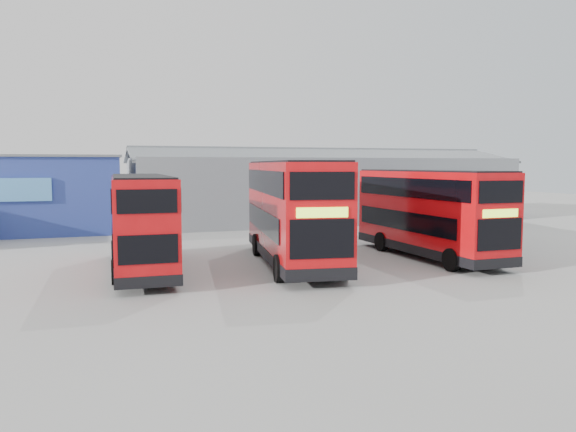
{
  "coord_description": "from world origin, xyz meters",
  "views": [
    {
      "loc": [
        -9.4,
        -23.07,
        4.49
      ],
      "look_at": [
        -0.98,
        1.64,
        2.1
      ],
      "focal_mm": 35.0,
      "sensor_mm": 36.0,
      "label": 1
    }
  ],
  "objects": [
    {
      "name": "ground_plane",
      "position": [
        0.0,
        0.0,
        0.0
      ],
      "size": [
        120.0,
        120.0,
        0.0
      ],
      "primitive_type": "plane",
      "color": "#969691",
      "rests_on": "ground"
    },
    {
      "name": "office_block",
      "position": [
        -14.0,
        17.99,
        2.58
      ],
      "size": [
        12.3,
        8.32,
        5.12
      ],
      "color": "navy",
      "rests_on": "ground"
    },
    {
      "name": "maintenance_shed",
      "position": [
        8.0,
        20.0,
        2.6
      ],
      "size": [
        30.5,
        12.0,
        5.89
      ],
      "color": "gray",
      "rests_on": "ground"
    },
    {
      "name": "double_decker_left",
      "position": [
        -7.7,
        1.03,
        2.02
      ],
      "size": [
        2.63,
        9.64,
        4.05
      ],
      "rotation": [
        0.0,
        0.0,
        3.12
      ],
      "color": "red",
      "rests_on": "ground"
    },
    {
      "name": "double_decker_centre",
      "position": [
        -1.13,
        0.59,
        2.32
      ],
      "size": [
        4.17,
        11.25,
        4.66
      ],
      "rotation": [
        0.0,
        0.0,
        -0.14
      ],
      "color": "red",
      "rests_on": "ground"
    },
    {
      "name": "double_decker_right",
      "position": [
        5.74,
        0.29,
        2.11
      ],
      "size": [
        2.7,
        10.07,
        4.23
      ],
      "rotation": [
        0.0,
        0.0,
        0.02
      ],
      "color": "red",
      "rests_on": "ground"
    },
    {
      "name": "single_decker_blue",
      "position": [
        9.74,
        6.47,
        1.52
      ],
      "size": [
        4.66,
        11.52,
        3.05
      ],
      "rotation": [
        0.0,
        0.0,
        2.95
      ],
      "color": "#0C0F37",
      "rests_on": "ground"
    }
  ]
}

